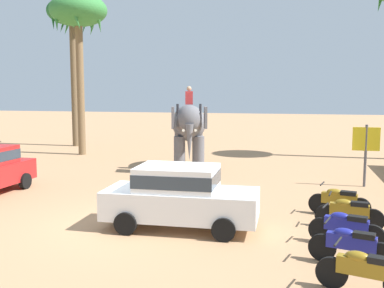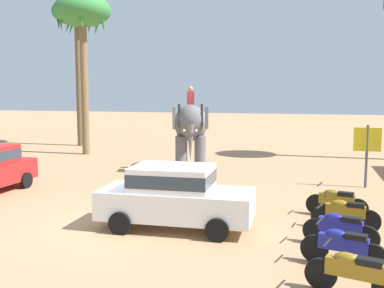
# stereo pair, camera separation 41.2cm
# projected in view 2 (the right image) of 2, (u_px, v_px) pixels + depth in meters

# --- Properties ---
(ground_plane) EXTENTS (120.00, 120.00, 0.00)m
(ground_plane) POSITION_uv_depth(u_px,v_px,m) (131.00, 224.00, 12.74)
(ground_plane) COLOR tan
(car_sedan_foreground) EXTENTS (4.13, 1.93, 1.70)m
(car_sedan_foreground) POSITION_uv_depth(u_px,v_px,m) (175.00, 194.00, 12.27)
(car_sedan_foreground) COLOR white
(car_sedan_foreground) RESTS_ON ground
(elephant_with_mahout) EXTENTS (2.36, 4.01, 3.88)m
(elephant_with_mahout) POSITION_uv_depth(u_px,v_px,m) (191.00, 127.00, 21.50)
(elephant_with_mahout) COLOR slate
(elephant_with_mahout) RESTS_ON ground
(motorcycle_nearest_camera) EXTENTS (1.75, 0.73, 0.94)m
(motorcycle_nearest_camera) POSITION_uv_depth(u_px,v_px,m) (354.00, 272.00, 8.22)
(motorcycle_nearest_camera) COLOR black
(motorcycle_nearest_camera) RESTS_ON ground
(motorcycle_second_in_row) EXTENTS (1.76, 0.69, 0.94)m
(motorcycle_second_in_row) POSITION_uv_depth(u_px,v_px,m) (343.00, 246.00, 9.61)
(motorcycle_second_in_row) COLOR black
(motorcycle_second_in_row) RESTS_ON ground
(motorcycle_mid_row) EXTENTS (1.75, 0.72, 0.94)m
(motorcycle_mid_row) POSITION_uv_depth(u_px,v_px,m) (340.00, 228.00, 10.85)
(motorcycle_mid_row) COLOR black
(motorcycle_mid_row) RESTS_ON ground
(motorcycle_fourth_in_row) EXTENTS (1.79, 0.56, 0.94)m
(motorcycle_fourth_in_row) POSITION_uv_depth(u_px,v_px,m) (345.00, 213.00, 12.17)
(motorcycle_fourth_in_row) COLOR black
(motorcycle_fourth_in_row) RESTS_ON ground
(motorcycle_far_in_row) EXTENTS (1.77, 0.66, 0.94)m
(motorcycle_far_in_row) POSITION_uv_depth(u_px,v_px,m) (337.00, 201.00, 13.45)
(motorcycle_far_in_row) COLOR black
(motorcycle_far_in_row) RESTS_ON ground
(palm_tree_behind_elephant) EXTENTS (3.20, 3.20, 9.03)m
(palm_tree_behind_elephant) POSITION_uv_depth(u_px,v_px,m) (83.00, 16.00, 25.62)
(palm_tree_behind_elephant) COLOR brown
(palm_tree_behind_elephant) RESTS_ON ground
(palm_tree_left_of_road) EXTENTS (3.20, 3.20, 9.63)m
(palm_tree_left_of_road) POSITION_uv_depth(u_px,v_px,m) (77.00, 17.00, 29.60)
(palm_tree_left_of_road) COLOR brown
(palm_tree_left_of_road) RESTS_ON ground
(signboard_yellow) EXTENTS (1.00, 0.10, 2.40)m
(signboard_yellow) POSITION_uv_depth(u_px,v_px,m) (367.00, 144.00, 17.32)
(signboard_yellow) COLOR #4C4C51
(signboard_yellow) RESTS_ON ground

